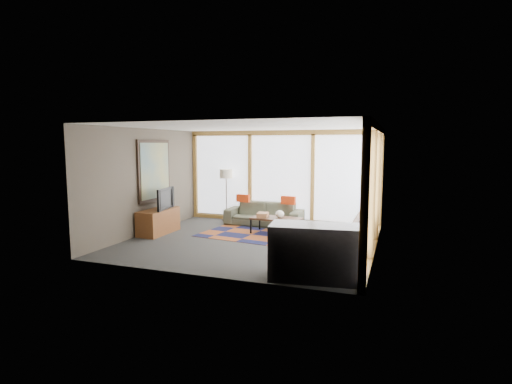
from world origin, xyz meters
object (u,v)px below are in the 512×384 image
(tv_console, at_px, (159,221))
(television, at_px, (162,199))
(floor_lamp, at_px, (226,195))
(sofa, at_px, (264,214))
(coffee_table, at_px, (276,226))
(bar_counter, at_px, (314,252))
(bookshelf, at_px, (363,231))

(tv_console, height_order, television, television)
(floor_lamp, bearing_deg, television, -109.83)
(sofa, relative_size, television, 2.27)
(coffee_table, xyz_separation_m, bar_counter, (1.57, -3.01, 0.25))
(sofa, height_order, coffee_table, sofa)
(bar_counter, bearing_deg, television, 146.27)
(floor_lamp, distance_m, bar_counter, 5.48)
(sofa, relative_size, floor_lamp, 1.41)
(coffee_table, distance_m, bookshelf, 2.13)
(tv_console, relative_size, television, 1.31)
(television, bearing_deg, sofa, -55.94)
(bookshelf, bearing_deg, tv_console, -171.88)
(coffee_table, height_order, bookshelf, bookshelf)
(television, bearing_deg, bookshelf, -90.99)
(floor_lamp, height_order, tv_console, floor_lamp)
(coffee_table, relative_size, television, 1.31)
(sofa, relative_size, bar_counter, 1.46)
(sofa, distance_m, television, 2.82)
(coffee_table, xyz_separation_m, bookshelf, (2.11, -0.27, 0.07))
(bookshelf, distance_m, bar_counter, 2.80)
(television, bearing_deg, floor_lamp, -28.58)
(sofa, distance_m, coffee_table, 1.16)
(coffee_table, distance_m, tv_console, 2.93)
(floor_lamp, xyz_separation_m, bar_counter, (3.46, -4.24, -0.29))
(floor_lamp, xyz_separation_m, television, (-0.77, -2.14, 0.13))
(coffee_table, bearing_deg, floor_lamp, 147.05)
(floor_lamp, bearing_deg, tv_console, -111.75)
(tv_console, xyz_separation_m, bar_counter, (4.34, -2.05, 0.15))
(coffee_table, bearing_deg, tv_console, -160.82)
(bookshelf, height_order, television, television)
(sofa, bearing_deg, floor_lamp, 167.09)
(floor_lamp, distance_m, bookshelf, 4.30)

